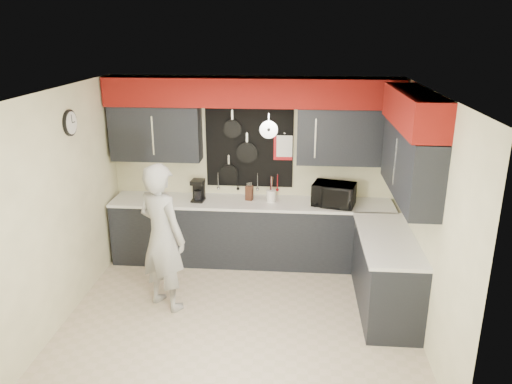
# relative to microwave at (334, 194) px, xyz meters

# --- Properties ---
(ground) EXTENTS (4.00, 4.00, 0.00)m
(ground) POSITION_rel_microwave_xyz_m (-1.12, -1.38, -1.07)
(ground) COLOR beige
(ground) RESTS_ON ground
(back_wall_assembly) EXTENTS (4.00, 0.36, 2.60)m
(back_wall_assembly) POSITION_rel_microwave_xyz_m (-1.12, 0.22, 0.94)
(back_wall_assembly) COLOR #F5EFBD
(back_wall_assembly) RESTS_ON ground
(right_wall_assembly) EXTENTS (0.36, 3.50, 2.60)m
(right_wall_assembly) POSITION_rel_microwave_xyz_m (0.73, -1.12, 0.87)
(right_wall_assembly) COLOR #F5EFBD
(right_wall_assembly) RESTS_ON ground
(left_wall_assembly) EXTENTS (0.05, 3.50, 2.60)m
(left_wall_assembly) POSITION_rel_microwave_xyz_m (-3.12, -1.36, 0.26)
(left_wall_assembly) COLOR #F5EFBD
(left_wall_assembly) RESTS_ON ground
(base_cabinets) EXTENTS (3.95, 2.20, 0.92)m
(base_cabinets) POSITION_rel_microwave_xyz_m (-0.63, -0.25, -0.62)
(base_cabinets) COLOR black
(base_cabinets) RESTS_ON ground
(microwave) EXTENTS (0.63, 0.50, 0.31)m
(microwave) POSITION_rel_microwave_xyz_m (0.00, 0.00, 0.00)
(microwave) COLOR black
(microwave) RESTS_ON base_cabinets
(knife_block) EXTENTS (0.11, 0.11, 0.20)m
(knife_block) POSITION_rel_microwave_xyz_m (-1.16, 0.12, -0.05)
(knife_block) COLOR #351910
(knife_block) RESTS_ON base_cabinets
(utensil_crock) EXTENTS (0.13, 0.13, 0.16)m
(utensil_crock) POSITION_rel_microwave_xyz_m (-0.85, 0.08, -0.07)
(utensil_crock) COLOR white
(utensil_crock) RESTS_ON base_cabinets
(coffee_maker) EXTENTS (0.18, 0.22, 0.30)m
(coffee_maker) POSITION_rel_microwave_xyz_m (-1.86, 0.04, 0.00)
(coffee_maker) COLOR black
(coffee_maker) RESTS_ON base_cabinets
(person) EXTENTS (0.78, 0.71, 1.79)m
(person) POSITION_rel_microwave_xyz_m (-2.05, -1.20, -0.18)
(person) COLOR #9F9E9C
(person) RESTS_ON ground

